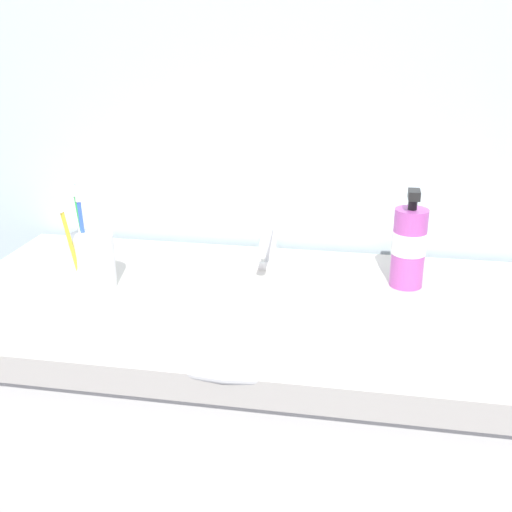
# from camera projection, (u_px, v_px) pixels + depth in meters

# --- Properties ---
(tiled_wall_back) EXTENTS (2.29, 0.04, 2.40)m
(tiled_wall_back) POSITION_uv_depth(u_px,v_px,m) (282.00, 105.00, 1.27)
(tiled_wall_back) COLOR silver
(tiled_wall_back) RESTS_ON ground
(vanity_counter) EXTENTS (1.09, 0.53, 0.90)m
(vanity_counter) POSITION_uv_depth(u_px,v_px,m) (256.00, 502.00, 1.26)
(vanity_counter) COLOR silver
(vanity_counter) RESTS_ON ground
(sink_basin) EXTENTS (0.43, 0.43, 0.10)m
(sink_basin) POSITION_uv_depth(u_px,v_px,m) (253.00, 331.00, 1.06)
(sink_basin) COLOR white
(sink_basin) RESTS_ON vanity_counter
(faucet) EXTENTS (0.02, 0.16, 0.14)m
(faucet) POSITION_uv_depth(u_px,v_px,m) (272.00, 235.00, 1.21)
(faucet) COLOR silver
(faucet) RESTS_ON sink_basin
(toothbrush_cup) EXTENTS (0.08, 0.08, 0.10)m
(toothbrush_cup) POSITION_uv_depth(u_px,v_px,m) (92.00, 262.00, 1.12)
(toothbrush_cup) COLOR white
(toothbrush_cup) RESTS_ON vanity_counter
(toothbrush_white) EXTENTS (0.04, 0.02, 0.18)m
(toothbrush_white) POSITION_uv_depth(u_px,v_px,m) (79.00, 226.00, 1.13)
(toothbrush_white) COLOR white
(toothbrush_white) RESTS_ON toothbrush_cup
(toothbrush_green) EXTENTS (0.04, 0.03, 0.20)m
(toothbrush_green) POSITION_uv_depth(u_px,v_px,m) (80.00, 220.00, 1.12)
(toothbrush_green) COLOR green
(toothbrush_green) RESTS_ON toothbrush_cup
(toothbrush_blue) EXTENTS (0.03, 0.03, 0.17)m
(toothbrush_blue) POSITION_uv_depth(u_px,v_px,m) (82.00, 230.00, 1.12)
(toothbrush_blue) COLOR blue
(toothbrush_blue) RESTS_ON toothbrush_cup
(toothbrush_yellow) EXTENTS (0.02, 0.04, 0.18)m
(toothbrush_yellow) POSITION_uv_depth(u_px,v_px,m) (69.00, 239.00, 1.07)
(toothbrush_yellow) COLOR yellow
(toothbrush_yellow) RESTS_ON toothbrush_cup
(soap_dispenser) EXTENTS (0.06, 0.06, 0.18)m
(soap_dispenser) POSITION_uv_depth(u_px,v_px,m) (409.00, 246.00, 1.12)
(soap_dispenser) COLOR #B24CA5
(soap_dispenser) RESTS_ON vanity_counter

